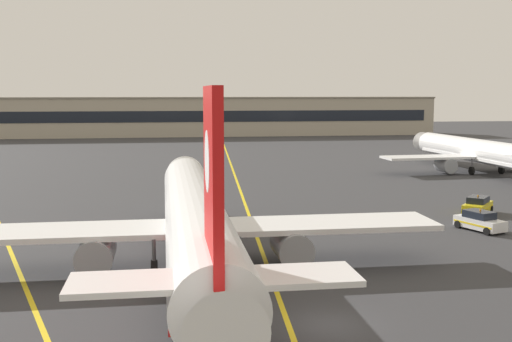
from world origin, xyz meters
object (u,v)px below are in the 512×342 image
service_car_nearest (480,221)px  safety_cone_by_nose_gear (201,218)px  airliner_background (481,152)px  service_car_fourth (478,206)px  airliner_foreground (195,219)px

service_car_nearest → safety_cone_by_nose_gear: 23.73m
airliner_background → safety_cone_by_nose_gear: airliner_background is taller
service_car_nearest → safety_cone_by_nose_gear: size_ratio=8.29×
safety_cone_by_nose_gear → service_car_fourth: bearing=-0.8°
safety_cone_by_nose_gear → airliner_foreground: bearing=-94.6°
airliner_background → service_car_fourth: bearing=-118.3°
service_car_fourth → safety_cone_by_nose_gear: 25.99m
airliner_background → airliner_foreground: bearing=-134.4°
airliner_foreground → service_car_nearest: airliner_foreground is taller
airliner_background → service_car_fourth: 31.92m
service_car_fourth → service_car_nearest: bearing=-116.4°
service_car_fourth → safety_cone_by_nose_gear: size_ratio=7.83×
airliner_foreground → service_car_fourth: airliner_foreground is taller
airliner_foreground → service_car_nearest: 25.45m
airliner_foreground → safety_cone_by_nose_gear: (1.25, 15.55, -3.11)m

